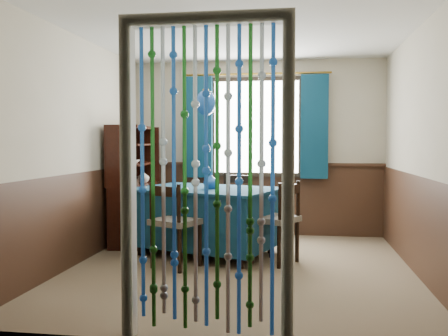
% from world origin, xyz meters
% --- Properties ---
extents(floor, '(4.00, 4.00, 0.00)m').
position_xyz_m(floor, '(0.00, 0.00, 0.00)').
color(floor, brown).
rests_on(floor, ground).
extents(ceiling, '(4.00, 4.00, 0.00)m').
position_xyz_m(ceiling, '(0.00, 0.00, 2.50)').
color(ceiling, silver).
rests_on(ceiling, ground).
extents(wall_back, '(3.60, 0.00, 3.60)m').
position_xyz_m(wall_back, '(0.00, 2.00, 1.25)').
color(wall_back, '#BDB39A').
rests_on(wall_back, ground).
extents(wall_front, '(3.60, 0.00, 3.60)m').
position_xyz_m(wall_front, '(0.00, -2.00, 1.25)').
color(wall_front, '#BDB39A').
rests_on(wall_front, ground).
extents(wall_left, '(0.00, 4.00, 4.00)m').
position_xyz_m(wall_left, '(-1.80, 0.00, 1.25)').
color(wall_left, '#BDB39A').
rests_on(wall_left, ground).
extents(wall_right, '(0.00, 4.00, 4.00)m').
position_xyz_m(wall_right, '(1.80, 0.00, 1.25)').
color(wall_right, '#BDB39A').
rests_on(wall_right, ground).
extents(wainscot_back, '(3.60, 0.00, 3.60)m').
position_xyz_m(wainscot_back, '(0.00, 1.99, 0.50)').
color(wainscot_back, '#3A2216').
rests_on(wainscot_back, ground).
extents(wainscot_front, '(3.60, 0.00, 3.60)m').
position_xyz_m(wainscot_front, '(0.00, -1.99, 0.50)').
color(wainscot_front, '#3A2216').
rests_on(wainscot_front, ground).
extents(wainscot_left, '(0.00, 4.00, 4.00)m').
position_xyz_m(wainscot_left, '(-1.79, 0.00, 0.50)').
color(wainscot_left, '#3A2216').
rests_on(wainscot_left, ground).
extents(wainscot_right, '(0.00, 4.00, 4.00)m').
position_xyz_m(wainscot_right, '(1.79, 0.00, 0.50)').
color(wainscot_right, '#3A2216').
rests_on(wainscot_right, ground).
extents(window, '(1.32, 0.12, 1.42)m').
position_xyz_m(window, '(0.00, 1.95, 1.55)').
color(window, black).
rests_on(window, wall_back).
extents(doorway, '(1.16, 0.12, 2.18)m').
position_xyz_m(doorway, '(0.00, -1.94, 1.05)').
color(doorway, silver).
rests_on(doorway, ground).
extents(dining_table, '(1.92, 1.61, 0.79)m').
position_xyz_m(dining_table, '(-0.48, 0.61, 0.46)').
color(dining_table, '#0E324A').
rests_on(dining_table, floor).
extents(chair_near, '(0.59, 0.58, 0.91)m').
position_xyz_m(chair_near, '(-0.69, -0.08, 0.48)').
color(chair_near, black).
rests_on(chair_near, floor).
extents(chair_far, '(0.57, 0.56, 0.92)m').
position_xyz_m(chair_far, '(-0.26, 1.33, 0.49)').
color(chair_far, black).
rests_on(chair_far, floor).
extents(chair_left, '(0.51, 0.52, 0.87)m').
position_xyz_m(chair_left, '(-1.43, 0.99, 0.46)').
color(chair_left, black).
rests_on(chair_left, floor).
extents(chair_right, '(0.60, 0.60, 0.91)m').
position_xyz_m(chair_right, '(0.38, 0.28, 0.48)').
color(chair_right, black).
rests_on(chair_right, floor).
extents(sideboard, '(0.52, 1.22, 1.55)m').
position_xyz_m(sideboard, '(-1.57, 1.20, 0.55)').
color(sideboard, black).
rests_on(sideboard, floor).
extents(pendant_lamp, '(0.24, 0.24, 0.85)m').
position_xyz_m(pendant_lamp, '(-0.48, 0.61, 1.80)').
color(pendant_lamp, olive).
rests_on(pendant_lamp, ceiling).
extents(vase_table, '(0.19, 0.19, 0.17)m').
position_xyz_m(vase_table, '(-0.41, 0.55, 0.87)').
color(vase_table, '#154695').
rests_on(vase_table, dining_table).
extents(bowl_shelf, '(0.27, 0.27, 0.05)m').
position_xyz_m(bowl_shelf, '(-1.52, 0.94, 1.09)').
color(bowl_shelf, beige).
rests_on(bowl_shelf, sideboard).
extents(vase_sideboard, '(0.23, 0.23, 0.19)m').
position_xyz_m(vase_sideboard, '(-1.52, 1.43, 0.87)').
color(vase_sideboard, beige).
rests_on(vase_sideboard, sideboard).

